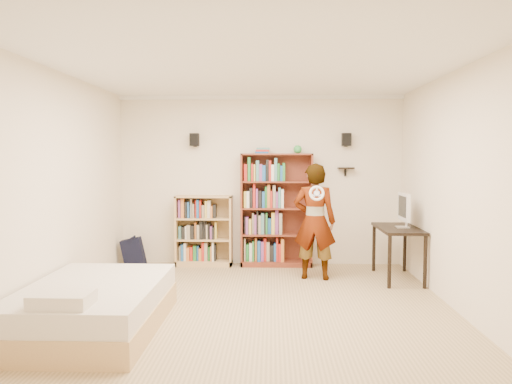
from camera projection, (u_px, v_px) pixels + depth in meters
ground at (256, 310)px, 5.61m from camera, size 4.50×5.00×0.01m
room_shell at (256, 154)px, 5.49m from camera, size 4.52×5.02×2.71m
crown_molding at (256, 70)px, 5.43m from camera, size 4.50×5.00×0.06m
speaker_left at (194, 140)px, 7.90m from camera, size 0.14×0.12×0.20m
speaker_right at (346, 140)px, 7.82m from camera, size 0.14×0.12×0.20m
wall_shelf at (346, 168)px, 7.87m from camera, size 0.25×0.16×0.02m
tall_bookshelf at (277, 210)px, 7.87m from camera, size 1.12×0.33×1.78m
low_bookshelf at (204, 231)px, 7.93m from camera, size 0.89×0.33×1.11m
computer_desk at (398, 253)px, 7.03m from camera, size 0.54×1.08×0.74m
imac at (403, 210)px, 6.96m from camera, size 0.10×0.48×0.48m
daybed at (94, 301)px, 4.97m from camera, size 1.28×1.97×0.58m
person at (315, 221)px, 7.03m from camera, size 0.66×0.49×1.64m
wii_wheel at (317, 193)px, 6.69m from camera, size 0.21×0.08×0.21m
navy_bag at (133, 252)px, 7.82m from camera, size 0.35×0.23×0.47m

